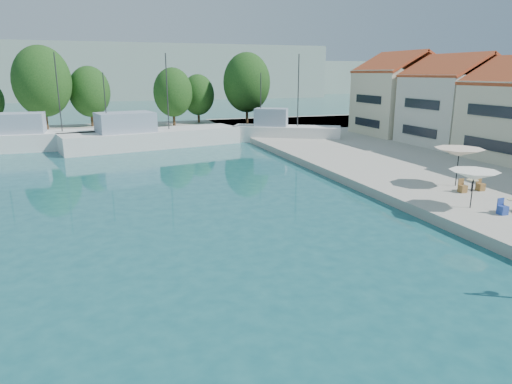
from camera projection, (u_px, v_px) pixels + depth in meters
name	position (u px, v px, depth m)	size (l,w,h in m)	color
quay_far	(117.00, 131.00, 60.04)	(90.00, 16.00, 0.60)	#A6A395
hill_west	(24.00, 72.00, 136.21)	(180.00, 40.00, 16.00)	#93A194
hill_east	(231.00, 77.00, 177.07)	(140.00, 40.00, 12.00)	#93A194
building_05	(455.00, 98.00, 46.00)	(8.40, 8.80, 9.70)	beige
building_06	(400.00, 93.00, 54.17)	(9.00, 8.80, 10.20)	beige
trawler_02	(42.00, 139.00, 47.57)	(16.30, 4.52, 10.20)	silver
trawler_03	(148.00, 137.00, 48.94)	(19.40, 8.57, 10.20)	silver
trawler_04	(284.00, 132.00, 52.93)	(12.29, 8.66, 10.20)	silver
tree_04	(42.00, 81.00, 57.73)	(7.14, 7.14, 10.57)	#3F2B19
tree_05	(90.00, 92.00, 62.04)	(5.48, 5.48, 8.11)	#3F2B19
tree_06	(173.00, 92.00, 62.67)	(5.34, 5.34, 7.91)	#3F2B19
tree_07	(198.00, 95.00, 66.86)	(4.73, 4.73, 7.00)	#3F2B19
tree_08	(247.00, 83.00, 65.71)	(6.79, 6.79, 10.06)	#3F2B19
umbrella_white	(474.00, 175.00, 24.55)	(2.64, 2.64, 2.07)	black
umbrella_cream	(459.00, 152.00, 29.34)	(3.12, 3.12, 2.47)	black
cafe_table_03	(472.00, 187.00, 28.36)	(1.82, 0.70, 0.76)	black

